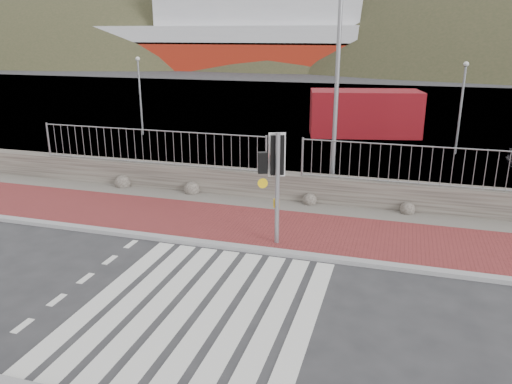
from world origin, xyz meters
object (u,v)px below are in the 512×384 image
(ferry, at_px, (221,32))
(streetlight, at_px, (342,58))
(shipping_container, at_px, (365,113))
(traffic_signal_far, at_px, (276,165))

(ferry, height_order, streetlight, ferry)
(ferry, xyz_separation_m, streetlight, (26.24, -59.84, -0.82))
(streetlight, relative_size, shipping_container, 1.40)
(ferry, height_order, shipping_container, ferry)
(streetlight, bearing_deg, ferry, 130.68)
(traffic_signal_far, xyz_separation_m, streetlight, (0.94, 4.53, 2.38))
(ferry, relative_size, shipping_container, 8.70)
(traffic_signal_far, bearing_deg, shipping_container, -115.48)
(traffic_signal_far, height_order, shipping_container, traffic_signal_far)
(ferry, bearing_deg, traffic_signal_far, -68.54)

